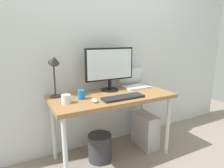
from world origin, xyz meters
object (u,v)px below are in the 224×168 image
object	(u,v)px
desk	(112,101)
wastebasket	(100,147)
monitor	(110,66)
coffee_mug	(81,95)
laptop	(134,82)
glass_cup	(66,99)
computer_tower	(145,130)
desk_lamp	(54,67)
mouse	(95,100)
keyboard	(123,97)

from	to	relation	value
desk	wastebasket	world-z (taller)	desk
monitor	coffee_mug	world-z (taller)	monitor
laptop	glass_cup	size ratio (longest dim) A/B	2.58
computer_tower	monitor	bearing A→B (deg)	157.89
laptop	desk_lamp	distance (m)	1.00
monitor	desk_lamp	distance (m)	0.62
computer_tower	desk	bearing A→B (deg)	-178.71
coffee_mug	wastebasket	bearing A→B (deg)	-3.93
desk	coffee_mug	world-z (taller)	coffee_mug
monitor	computer_tower	xyz separation A→B (m)	(0.41, -0.17, -0.81)
desk	mouse	world-z (taller)	mouse
laptop	computer_tower	bearing A→B (deg)	-72.06
glass_cup	desk_lamp	bearing A→B (deg)	101.34
desk_lamp	glass_cup	distance (m)	0.36
monitor	mouse	size ratio (longest dim) A/B	6.55
wastebasket	laptop	bearing A→B (deg)	19.35
mouse	computer_tower	size ratio (longest dim) A/B	0.21
coffee_mug	computer_tower	world-z (taller)	coffee_mug
mouse	computer_tower	xyz separation A→B (m)	(0.73, 0.15, -0.54)
monitor	wastebasket	xyz separation A→B (m)	(-0.22, -0.18, -0.87)
wastebasket	mouse	bearing A→B (deg)	-127.88
desk	laptop	size ratio (longest dim) A/B	4.08
laptop	glass_cup	world-z (taller)	laptop
desk_lamp	computer_tower	bearing A→B (deg)	-9.23
desk	coffee_mug	bearing A→B (deg)	178.26
laptop	wastebasket	distance (m)	0.88
desk_lamp	keyboard	size ratio (longest dim) A/B	1.03
mouse	computer_tower	bearing A→B (deg)	11.75
desk_lamp	wastebasket	distance (m)	1.01
computer_tower	glass_cup	bearing A→B (deg)	-176.52
keyboard	mouse	distance (m)	0.30
keyboard	coffee_mug	distance (m)	0.42
laptop	monitor	bearing A→B (deg)	-176.83
wastebasket	glass_cup	bearing A→B (deg)	-172.56
desk	monitor	xyz separation A→B (m)	(0.06, 0.18, 0.35)
mouse	keyboard	bearing A→B (deg)	-5.14
coffee_mug	desk	bearing A→B (deg)	-1.74
laptop	computer_tower	distance (m)	0.62
keyboard	glass_cup	size ratio (longest dim) A/B	3.55
mouse	computer_tower	distance (m)	0.93
desk	wastebasket	bearing A→B (deg)	-179.02
coffee_mug	computer_tower	bearing A→B (deg)	0.02
laptop	computer_tower	xyz separation A→B (m)	(0.06, -0.19, -0.58)
keyboard	wastebasket	world-z (taller)	keyboard
mouse	coffee_mug	xyz separation A→B (m)	(-0.08, 0.15, 0.03)
computer_tower	desk_lamp	bearing A→B (deg)	170.77
monitor	keyboard	size ratio (longest dim) A/B	1.34
keyboard	mouse	xyz separation A→B (m)	(-0.30, 0.03, 0.01)
mouse	wastebasket	xyz separation A→B (m)	(0.11, 0.14, -0.60)
desk	keyboard	xyz separation A→B (m)	(0.04, -0.17, 0.08)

